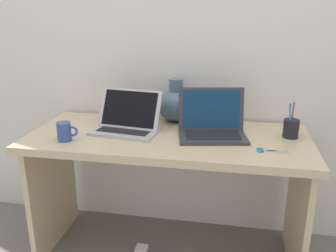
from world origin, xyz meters
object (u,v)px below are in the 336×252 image
(laptop_left, at_px, (127,121))
(power_brick, at_px, (142,249))
(laptop_right, at_px, (212,123))
(green_vase, at_px, (176,104))
(coffee_mug, at_px, (65,132))
(scissors, at_px, (266,150))
(pen_cup, at_px, (291,128))

(laptop_left, relative_size, power_brick, 5.42)
(laptop_right, height_order, green_vase, green_vase)
(laptop_left, distance_m, coffee_mug, 0.34)
(green_vase, bearing_deg, scissors, -38.60)
(green_vase, relative_size, scissors, 1.71)
(pen_cup, bearing_deg, scissors, -121.82)
(green_vase, bearing_deg, laptop_left, -135.04)
(scissors, relative_size, power_brick, 2.10)
(pen_cup, bearing_deg, laptop_left, -176.58)
(coffee_mug, distance_m, pen_cup, 1.16)
(green_vase, bearing_deg, coffee_mug, -138.81)
(coffee_mug, distance_m, scissors, 0.99)
(scissors, xyz_separation_m, power_brick, (-0.65, 0.11, -0.72))
(coffee_mug, bearing_deg, pen_cup, 12.82)
(scissors, bearing_deg, pen_cup, 58.18)
(laptop_left, bearing_deg, power_brick, -36.78)
(coffee_mug, bearing_deg, power_brick, 23.43)
(laptop_right, bearing_deg, pen_cup, 5.35)
(laptop_left, distance_m, pen_cup, 0.86)
(green_vase, bearing_deg, pen_cup, -15.76)
(pen_cup, bearing_deg, coffee_mug, -167.18)
(scissors, bearing_deg, power_brick, 170.41)
(laptop_left, xyz_separation_m, scissors, (0.72, -0.17, -0.06))
(pen_cup, xyz_separation_m, scissors, (-0.14, -0.22, -0.05))
(power_brick, bearing_deg, scissors, -9.59)
(coffee_mug, height_order, scissors, coffee_mug)
(laptop_right, height_order, power_brick, laptop_right)
(laptop_left, height_order, green_vase, green_vase)
(laptop_right, relative_size, coffee_mug, 3.47)
(coffee_mug, relative_size, power_brick, 1.57)
(laptop_left, bearing_deg, laptop_right, 1.69)
(laptop_right, xyz_separation_m, coffee_mug, (-0.72, -0.22, -0.02))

